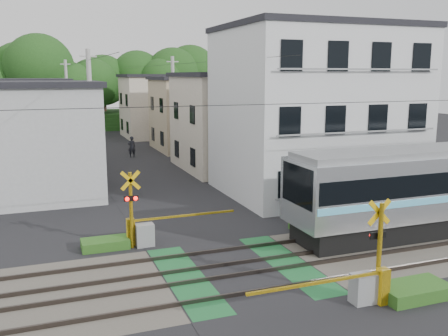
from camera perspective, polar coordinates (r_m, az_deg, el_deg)
name	(u,v)px	position (r m, az deg, el deg)	size (l,w,h in m)	color
ground	(238,270)	(17.56, 1.63, -11.62)	(120.00, 120.00, 0.00)	black
track_bed	(238,269)	(17.55, 1.63, -11.51)	(120.00, 120.00, 0.14)	#47423A
crossing_signal_near	(367,281)	(15.54, 16.04, -12.27)	(4.74, 0.65, 3.09)	#E4AF0C
crossing_signal_far	(142,228)	(19.94, -9.34, -6.84)	(4.74, 0.65, 3.09)	#E4AF0C
apartment_block	(315,111)	(28.65, 10.36, 6.47)	(10.20, 8.36, 9.30)	silver
houses_row	(121,117)	(41.60, -11.67, 5.72)	(22.07, 31.35, 6.80)	#AEB1B4
tree_hill	(84,83)	(64.54, -15.72, 9.29)	(40.00, 12.36, 11.83)	#1F4717
catenary	(387,155)	(19.59, 18.14, 1.43)	(60.00, 5.04, 7.00)	#2D2D33
utility_poles	(110,109)	(38.48, -12.95, 6.54)	(7.90, 42.00, 8.00)	#A5A5A0
pedestrian	(132,147)	(41.27, -10.50, 2.40)	(0.63, 0.41, 1.73)	#22232A
weed_patches	(285,260)	(18.11, 6.99, -10.36)	(10.25, 8.80, 0.40)	#2D5E1E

